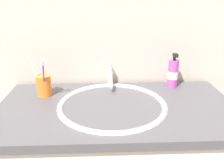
{
  "coord_description": "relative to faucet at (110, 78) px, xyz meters",
  "views": [
    {
      "loc": [
        -0.06,
        -0.95,
        1.31
      ],
      "look_at": [
        -0.02,
        0.04,
        0.92
      ],
      "focal_mm": 37.95,
      "sensor_mm": 36.0,
      "label": 1
    }
  ],
  "objects": [
    {
      "name": "toothbrush_purple",
      "position": [
        -0.31,
        -0.14,
        0.06
      ],
      "size": [
        0.03,
        0.06,
        0.19
      ],
      "color": "purple",
      "rests_on": "toothbrush_cup"
    },
    {
      "name": "sink_basin",
      "position": [
        0.0,
        -0.23,
        -0.1
      ],
      "size": [
        0.49,
        0.49,
        0.13
      ],
      "color": "white",
      "rests_on": "vanity_counter"
    },
    {
      "name": "tiled_wall_back",
      "position": [
        0.02,
        0.09,
        0.32
      ],
      "size": [
        2.27,
        0.04,
        2.4
      ],
      "primitive_type": "cube",
      "color": "beige",
      "rests_on": "ground"
    },
    {
      "name": "soap_dispenser",
      "position": [
        0.33,
        -0.02,
        0.03
      ],
      "size": [
        0.06,
        0.06,
        0.18
      ],
      "color": "#B24CA5",
      "rests_on": "vanity_counter"
    },
    {
      "name": "toothbrush_cup",
      "position": [
        -0.33,
        -0.11,
        0.0
      ],
      "size": [
        0.07,
        0.07,
        0.1
      ],
      "primitive_type": "cylinder",
      "color": "orange",
      "rests_on": "vanity_counter"
    },
    {
      "name": "toothbrush_white",
      "position": [
        -0.36,
        -0.11,
        0.06
      ],
      "size": [
        0.04,
        0.01,
        0.18
      ],
      "color": "white",
      "rests_on": "toothbrush_cup"
    },
    {
      "name": "faucet",
      "position": [
        0.0,
        0.0,
        0.0
      ],
      "size": [
        0.02,
        0.16,
        0.11
      ],
      "color": "silver",
      "rests_on": "sink_basin"
    }
  ]
}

